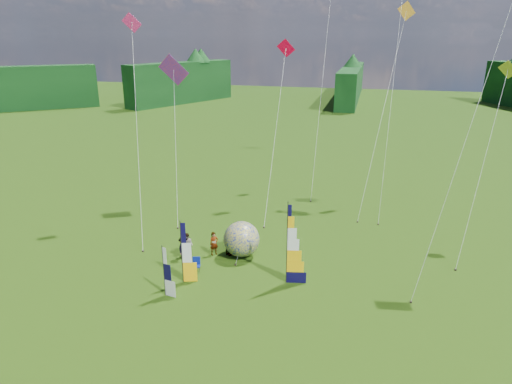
% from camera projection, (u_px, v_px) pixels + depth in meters
% --- Properties ---
extents(ground, '(220.00, 220.00, 0.00)m').
position_uv_depth(ground, '(256.00, 314.00, 24.51)').
color(ground, '#37510D').
rests_on(ground, ground).
extents(treeline_ring, '(210.00, 210.00, 8.00)m').
position_uv_depth(treeline_ring, '(256.00, 246.00, 23.20)').
color(treeline_ring, '#134216').
rests_on(treeline_ring, ground).
extents(feather_banner_main, '(1.36, 0.36, 5.04)m').
position_uv_depth(feather_banner_main, '(287.00, 245.00, 26.75)').
color(feather_banner_main, '#0B0734').
rests_on(feather_banner_main, ground).
extents(side_banner_left, '(1.05, 0.41, 3.88)m').
position_uv_depth(side_banner_left, '(182.00, 253.00, 27.02)').
color(side_banner_left, '#FFB808').
rests_on(side_banner_left, ground).
extents(side_banner_far, '(0.91, 0.26, 3.04)m').
position_uv_depth(side_banner_far, '(164.00, 272.00, 25.77)').
color(side_banner_far, white).
rests_on(side_banner_far, ground).
extents(bol_inflatable, '(2.70, 2.70, 2.42)m').
position_uv_depth(bol_inflatable, '(242.00, 239.00, 30.56)').
color(bol_inflatable, '#00107C').
rests_on(bol_inflatable, ground).
extents(spectator_a, '(0.71, 0.69, 1.64)m').
position_uv_depth(spectator_a, '(214.00, 243.00, 30.82)').
color(spectator_a, '#66594C').
rests_on(spectator_a, ground).
extents(spectator_b, '(0.85, 0.46, 1.69)m').
position_uv_depth(spectator_b, '(187.00, 245.00, 30.54)').
color(spectator_b, '#66594C').
rests_on(spectator_b, ground).
extents(spectator_c, '(0.38, 1.00, 1.54)m').
position_uv_depth(spectator_c, '(183.00, 248.00, 30.33)').
color(spectator_c, '#66594C').
rests_on(spectator_c, ground).
extents(spectator_d, '(1.11, 0.93, 1.78)m').
position_uv_depth(spectator_d, '(228.00, 244.00, 30.65)').
color(spectator_d, '#66594C').
rests_on(spectator_d, ground).
extents(camp_chair, '(0.66, 0.66, 0.92)m').
position_uv_depth(camp_chair, '(196.00, 265.00, 28.72)').
color(camp_chair, navy).
rests_on(camp_chair, ground).
extents(kite_whale, '(5.68, 13.89, 23.97)m').
position_uv_depth(kite_whale, '(395.00, 63.00, 36.87)').
color(kite_whale, black).
rests_on(kite_whale, ground).
extents(kite_rainbow_delta, '(7.05, 10.89, 13.60)m').
position_uv_depth(kite_rainbow_delta, '(175.00, 133.00, 36.20)').
color(kite_rainbow_delta, '#FD3B24').
rests_on(kite_rainbow_delta, ground).
extents(kite_parafoil, '(8.22, 10.63, 18.35)m').
position_uv_depth(kite_parafoil, '(466.00, 131.00, 25.08)').
color(kite_parafoil, red).
rests_on(kite_parafoil, ground).
extents(small_kite_red, '(5.34, 10.65, 14.38)m').
position_uv_depth(small_kite_red, '(275.00, 127.00, 36.54)').
color(small_kite_red, red).
rests_on(small_kite_red, ground).
extents(small_kite_orange, '(9.23, 12.58, 17.40)m').
position_uv_depth(small_kite_orange, '(383.00, 105.00, 37.24)').
color(small_kite_orange, orange).
rests_on(small_kite_orange, ground).
extents(small_kite_yellow, '(7.57, 10.28, 13.00)m').
position_uv_depth(small_kite_yellow, '(484.00, 159.00, 29.79)').
color(small_kite_yellow, yellow).
rests_on(small_kite_yellow, ground).
extents(small_kite_pink, '(7.37, 10.28, 16.22)m').
position_uv_depth(small_kite_pink, '(136.00, 125.00, 32.36)').
color(small_kite_pink, '#F32779').
rests_on(small_kite_pink, ground).
extents(small_kite_green, '(2.85, 11.50, 21.60)m').
position_uv_depth(small_kite_green, '(323.00, 74.00, 41.54)').
color(small_kite_green, '#1FA011').
rests_on(small_kite_green, ground).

